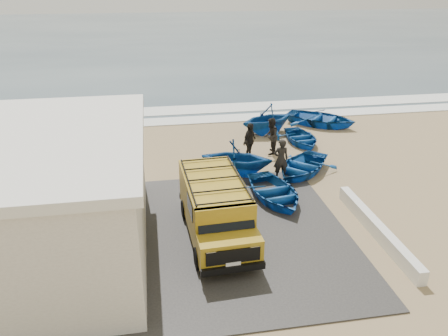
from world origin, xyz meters
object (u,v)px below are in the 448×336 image
fisherman_middle (271,136)px  building (20,198)px  fisherman_front (281,159)px  fisherman_back (250,141)px  boat_mid_right (301,138)px  parapet (377,229)px  van (216,207)px  boat_far_left (267,119)px  boat_mid_left (236,158)px  boat_far_right (321,118)px  boat_near_left (274,192)px  boat_near_right (301,166)px

fisherman_middle → building: bearing=-30.3°
fisherman_front → fisherman_back: size_ratio=1.01×
boat_mid_right → fisherman_middle: bearing=-155.5°
parapet → van: size_ratio=1.12×
boat_far_left → boat_mid_left: bearing=-49.6°
parapet → boat_far_right: 12.95m
boat_mid_right → fisherman_back: 3.90m
van → fisherman_back: (2.85, 6.98, -0.23)m
boat_near_left → boat_mid_right: 7.23m
boat_mid_left → boat_mid_right: (4.51, 3.62, -0.56)m
boat_near_right → building: bearing=-112.9°
building → boat_mid_right: 15.66m
boat_near_right → boat_far_left: bearing=136.1°
boat_mid_right → boat_near_right: bearing=-113.0°
boat_far_right → fisherman_middle: fisherman_middle is taller
boat_near_right → fisherman_back: 3.12m
van → parapet: bearing=-12.6°
boat_far_left → fisherman_middle: fisherman_middle is taller
parapet → fisherman_back: fisherman_back is taller
boat_far_right → fisherman_middle: 6.10m
fisherman_middle → fisherman_front: bearing=17.8°
building → boat_mid_right: building is taller
boat_near_left → boat_mid_left: bearing=102.8°
boat_near_left → boat_mid_left: (-1.12, 2.77, 0.51)m
boat_far_left → building: bearing=-68.1°
building → van: size_ratio=1.75×
building → fisherman_front: bearing=23.0°
boat_mid_left → fisherman_middle: size_ratio=1.73×
boat_far_left → boat_near_left: bearing=-34.2°
fisherman_back → boat_mid_left: bearing=-167.8°
boat_far_right → fisherman_back: fisherman_back is taller
parapet → boat_near_left: size_ratio=1.59×
boat_near_left → fisherman_front: fisherman_front is taller
boat_near_left → fisherman_back: 4.69m
building → boat_far_right: bearing=37.6°
fisherman_back → boat_far_right: bearing=-9.1°
boat_far_left → boat_far_right: 3.94m
building → fisherman_middle: building is taller
parapet → fisherman_middle: bearing=101.8°
boat_mid_left → fisherman_back: size_ratio=1.74×
boat_mid_right → parapet: bearing=-96.6°
van → boat_far_left: van is taller
building → boat_mid_left: bearing=31.5°
building → fisherman_back: (9.43, 7.00, -1.18)m
boat_mid_right → fisherman_middle: fisherman_middle is taller
boat_near_left → fisherman_middle: size_ratio=1.91×
van → boat_far_right: (8.60, 11.65, -0.76)m
boat_near_right → fisherman_front: size_ratio=1.92×
parapet → boat_mid_left: bearing=124.1°
fisherman_back → boat_mid_right: bearing=-21.5°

